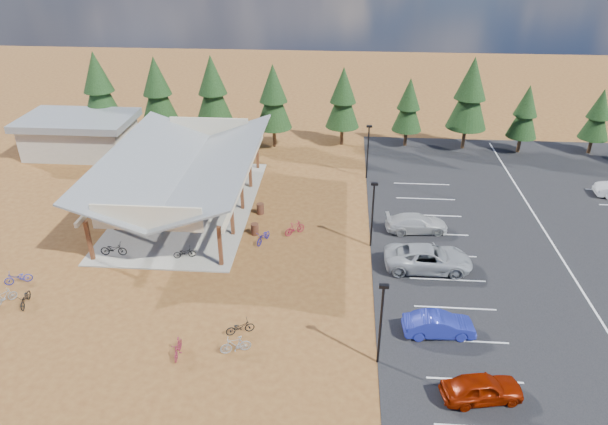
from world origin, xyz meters
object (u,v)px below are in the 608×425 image
at_px(bike_12, 240,327).
at_px(car_0, 482,388).
at_px(lamp_post_0, 381,319).
at_px(bike_11, 178,348).
at_px(car_1, 439,325).
at_px(bike_0, 113,249).
at_px(lamp_post_1, 373,210).
at_px(bike_13, 236,345).
at_px(bike_4, 184,253).
at_px(outbuilding, 80,134).
at_px(bike_pavilion, 184,165).
at_px(bike_9, 4,297).
at_px(bike_3, 171,171).
at_px(bike_2, 166,185).
at_px(car_3, 417,223).
at_px(bike_10, 18,278).
at_px(car_2, 428,258).
at_px(bike_5, 207,206).
at_px(bike_7, 218,176).
at_px(bike_14, 263,237).
at_px(bike_6, 212,202).
at_px(bike_15, 295,228).
at_px(lamp_post_2, 368,148).
at_px(trash_bin_1, 260,209).
at_px(bike_8, 25,298).

bearing_deg(bike_12, car_0, -129.34).
bearing_deg(lamp_post_0, bike_11, -178.48).
bearing_deg(car_1, bike_0, 68.84).
xyz_separation_m(lamp_post_1, car_0, (5.01, -14.20, -2.25)).
distance_m(lamp_post_1, bike_13, 14.38).
bearing_deg(bike_4, bike_0, 74.18).
distance_m(outbuilding, bike_4, 24.57).
bearing_deg(bike_pavilion, bike_9, -120.59).
distance_m(bike_3, bike_4, 14.66).
bearing_deg(bike_2, car_0, -122.15).
height_order(bike_3, car_1, car_1).
height_order(lamp_post_0, bike_2, lamp_post_0).
height_order(bike_9, car_3, car_3).
bearing_deg(bike_9, bike_3, -67.10).
height_order(bike_10, car_2, car_2).
bearing_deg(bike_4, bike_5, -16.40).
bearing_deg(car_3, outbuilding, 61.89).
height_order(lamp_post_0, bike_7, lamp_post_0).
distance_m(bike_4, bike_14, 5.87).
height_order(bike_13, bike_14, bike_13).
xyz_separation_m(bike_0, car_1, (21.85, -6.70, 0.12)).
height_order(outbuilding, car_0, outbuilding).
height_order(bike_4, bike_13, bike_13).
bearing_deg(lamp_post_0, bike_pavilion, 131.42).
xyz_separation_m(bike_6, bike_15, (7.23, -3.77, 0.00)).
xyz_separation_m(bike_0, bike_11, (7.36, -9.49, -0.10)).
bearing_deg(bike_7, bike_13, -179.23).
distance_m(lamp_post_2, bike_5, 15.52).
distance_m(bike_0, bike_12, 12.82).
bearing_deg(bike_7, bike_6, 173.42).
height_order(trash_bin_1, bike_8, bike_8).
xyz_separation_m(bike_4, car_1, (16.74, -6.77, 0.21)).
distance_m(lamp_post_1, bike_3, 21.42).
bearing_deg(car_2, bike_13, 127.07).
height_order(bike_0, car_3, car_3).
bearing_deg(bike_0, bike_2, -5.46).
relative_size(car_1, car_2, 0.69).
distance_m(bike_7, car_2, 21.66).
height_order(trash_bin_1, bike_6, bike_6).
relative_size(bike_0, bike_6, 1.16).
distance_m(bike_2, car_3, 22.01).
bearing_deg(bike_7, bike_10, 135.80).
height_order(bike_3, bike_10, bike_3).
xyz_separation_m(bike_0, bike_5, (5.09, 7.00, -0.03)).
bearing_deg(bike_10, bike_13, 45.04).
xyz_separation_m(bike_10, bike_14, (15.38, 6.38, 0.02)).
distance_m(outbuilding, bike_8, 25.72).
xyz_separation_m(lamp_post_0, bike_13, (-7.81, 0.18, -2.45)).
distance_m(bike_10, bike_14, 16.65).
relative_size(bike_pavilion, trash_bin_1, 21.56).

